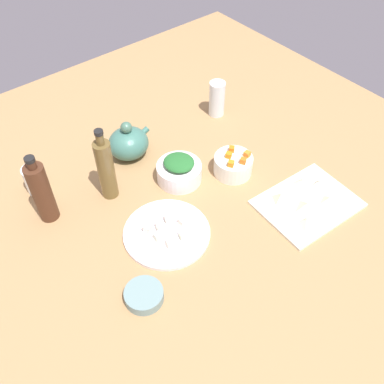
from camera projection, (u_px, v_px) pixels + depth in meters
tabletop at (192, 206)px, 137.40cm from camera, size 190.00×190.00×3.00cm
cutting_board at (307, 204)px, 135.38cm from camera, size 30.95×24.64×1.00cm
plate_tofu at (167, 233)px, 127.43cm from camera, size 25.57×25.57×1.20cm
bowl_greens at (179, 172)px, 141.26cm from camera, size 14.66×14.66×6.01cm
bowl_carrots at (233, 165)px, 143.35cm from camera, size 12.74×12.74×6.43cm
bowl_small_side at (144, 295)px, 112.49cm from camera, size 10.30×10.30×3.13cm
teapot at (129, 143)px, 147.48cm from camera, size 15.54×13.21×14.04cm
bottle_0 at (42, 192)px, 124.96cm from camera, size 5.78×5.78×24.00cm
bottle_1 at (106, 169)px, 130.87cm from camera, size 5.25×5.25×25.71cm
drinking_glass_0 at (217, 99)px, 162.61cm from camera, size 5.94×5.94×13.62cm
drinking_glass_1 at (36, 179)px, 136.79cm from camera, size 7.12×7.12×9.30cm
carrot_cube_0 at (230, 163)px, 137.95cm from camera, size 2.48×2.48×1.80cm
carrot_cube_1 at (229, 155)px, 140.54cm from camera, size 2.45×2.45×1.80cm
carrot_cube_2 at (246, 153)px, 141.11cm from camera, size 2.05×2.05×1.80cm
carrot_cube_3 at (232, 149)px, 142.55cm from camera, size 2.54×2.54×1.80cm
carrot_cube_4 at (243, 161)px, 138.74cm from camera, size 2.47×2.47×1.80cm
chopped_greens_mound at (179, 162)px, 137.99cm from camera, size 12.70×13.03×2.90cm
tofu_cube_0 at (158, 237)px, 124.46cm from camera, size 2.39×2.39×2.20cm
tofu_cube_1 at (148, 228)px, 126.57cm from camera, size 2.93×2.93×2.20cm
tofu_cube_2 at (168, 218)px, 129.01cm from camera, size 2.83×2.83×2.20cm
tofu_cube_3 at (183, 235)px, 124.84cm from camera, size 2.84×2.84×2.20cm
tofu_cube_4 at (183, 221)px, 128.26cm from camera, size 2.22×2.22×2.20cm
tofu_cube_5 at (160, 226)px, 127.07cm from camera, size 2.74×2.74×2.20cm
tofu_cube_6 at (170, 243)px, 122.92cm from camera, size 2.79×2.79×2.20cm
dumpling_0 at (281, 197)px, 134.67cm from camera, size 5.33×5.45×3.11cm
dumpling_1 at (320, 184)px, 138.42cm from camera, size 6.25×6.15×3.11cm
dumpling_2 at (330, 200)px, 133.69cm from camera, size 6.31×6.30×3.03cm
dumpling_3 at (307, 206)px, 132.02cm from camera, size 7.37×7.30×3.01cm
dumpling_4 at (306, 222)px, 127.95cm from camera, size 5.82×5.71×2.95cm
dumpling_5 at (301, 183)px, 138.62cm from camera, size 7.30×7.35×3.02cm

